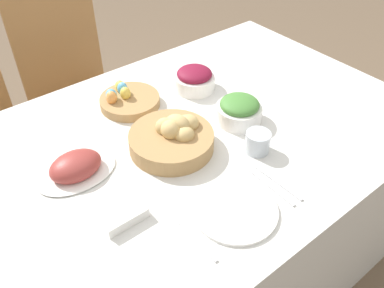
{
  "coord_description": "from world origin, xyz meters",
  "views": [
    {
      "loc": [
        -0.63,
        -0.85,
        1.64
      ],
      "look_at": [
        -0.02,
        -0.08,
        0.81
      ],
      "focal_mm": 38.0,
      "sensor_mm": 36.0,
      "label": 1
    }
  ],
  "objects_px": {
    "fork": "(194,237)",
    "drinking_cup": "(258,142)",
    "bread_basket": "(173,138)",
    "ham_platter": "(76,167)",
    "chair_far_center": "(75,89)",
    "butter_dish": "(122,215)",
    "beet_salad_bowl": "(194,79)",
    "knife": "(271,187)",
    "spoon": "(278,182)",
    "dinner_plate": "(235,210)",
    "green_salad_bowl": "(239,110)",
    "egg_basket": "(128,100)"
  },
  "relations": [
    {
      "from": "bread_basket",
      "to": "fork",
      "type": "distance_m",
      "value": 0.37
    },
    {
      "from": "bread_basket",
      "to": "ham_platter",
      "type": "distance_m",
      "value": 0.32
    },
    {
      "from": "drinking_cup",
      "to": "bread_basket",
      "type": "bearing_deg",
      "value": 137.89
    },
    {
      "from": "bread_basket",
      "to": "ham_platter",
      "type": "bearing_deg",
      "value": 164.43
    },
    {
      "from": "beet_salad_bowl",
      "to": "knife",
      "type": "distance_m",
      "value": 0.59
    },
    {
      "from": "dinner_plate",
      "to": "drinking_cup",
      "type": "distance_m",
      "value": 0.27
    },
    {
      "from": "chair_far_center",
      "to": "egg_basket",
      "type": "distance_m",
      "value": 0.64
    },
    {
      "from": "beet_salad_bowl",
      "to": "butter_dish",
      "type": "relative_size",
      "value": 1.29
    },
    {
      "from": "beet_salad_bowl",
      "to": "butter_dish",
      "type": "bearing_deg",
      "value": -145.29
    },
    {
      "from": "egg_basket",
      "to": "bread_basket",
      "type": "bearing_deg",
      "value": -92.2
    },
    {
      "from": "butter_dish",
      "to": "knife",
      "type": "bearing_deg",
      "value": -22.99
    },
    {
      "from": "chair_far_center",
      "to": "spoon",
      "type": "height_order",
      "value": "chair_far_center"
    },
    {
      "from": "fork",
      "to": "drinking_cup",
      "type": "distance_m",
      "value": 0.4
    },
    {
      "from": "beet_salad_bowl",
      "to": "fork",
      "type": "bearing_deg",
      "value": -128.85
    },
    {
      "from": "dinner_plate",
      "to": "fork",
      "type": "distance_m",
      "value": 0.14
    },
    {
      "from": "egg_basket",
      "to": "butter_dish",
      "type": "distance_m",
      "value": 0.54
    },
    {
      "from": "ham_platter",
      "to": "green_salad_bowl",
      "type": "bearing_deg",
      "value": -11.09
    },
    {
      "from": "dinner_plate",
      "to": "drinking_cup",
      "type": "xyz_separation_m",
      "value": [
        0.23,
        0.14,
        0.03
      ]
    },
    {
      "from": "knife",
      "to": "drinking_cup",
      "type": "distance_m",
      "value": 0.17
    },
    {
      "from": "fork",
      "to": "green_salad_bowl",
      "type": "bearing_deg",
      "value": 35.24
    },
    {
      "from": "green_salad_bowl",
      "to": "drinking_cup",
      "type": "height_order",
      "value": "green_salad_bowl"
    },
    {
      "from": "fork",
      "to": "drinking_cup",
      "type": "xyz_separation_m",
      "value": [
        0.38,
        0.14,
        0.03
      ]
    },
    {
      "from": "bread_basket",
      "to": "dinner_plate",
      "type": "height_order",
      "value": "bread_basket"
    },
    {
      "from": "egg_basket",
      "to": "butter_dish",
      "type": "height_order",
      "value": "egg_basket"
    },
    {
      "from": "bread_basket",
      "to": "knife",
      "type": "height_order",
      "value": "bread_basket"
    },
    {
      "from": "beet_salad_bowl",
      "to": "knife",
      "type": "relative_size",
      "value": 0.88
    },
    {
      "from": "chair_far_center",
      "to": "beet_salad_bowl",
      "type": "relative_size",
      "value": 6.31
    },
    {
      "from": "ham_platter",
      "to": "drinking_cup",
      "type": "bearing_deg",
      "value": -27.85
    },
    {
      "from": "knife",
      "to": "beet_salad_bowl",
      "type": "bearing_deg",
      "value": 74.99
    },
    {
      "from": "bread_basket",
      "to": "egg_basket",
      "type": "height_order",
      "value": "bread_basket"
    },
    {
      "from": "fork",
      "to": "spoon",
      "type": "height_order",
      "value": "same"
    },
    {
      "from": "fork",
      "to": "chair_far_center",
      "type": "bearing_deg",
      "value": 81.35
    },
    {
      "from": "beet_salad_bowl",
      "to": "knife",
      "type": "height_order",
      "value": "beet_salad_bowl"
    },
    {
      "from": "bread_basket",
      "to": "butter_dish",
      "type": "xyz_separation_m",
      "value": [
        -0.29,
        -0.16,
        -0.02
      ]
    },
    {
      "from": "ham_platter",
      "to": "dinner_plate",
      "type": "bearing_deg",
      "value": -56.41
    },
    {
      "from": "chair_far_center",
      "to": "bread_basket",
      "type": "distance_m",
      "value": 0.93
    },
    {
      "from": "fork",
      "to": "drinking_cup",
      "type": "relative_size",
      "value": 2.26
    },
    {
      "from": "fork",
      "to": "knife",
      "type": "bearing_deg",
      "value": 1.13
    },
    {
      "from": "bread_basket",
      "to": "drinking_cup",
      "type": "height_order",
      "value": "bread_basket"
    },
    {
      "from": "dinner_plate",
      "to": "butter_dish",
      "type": "xyz_separation_m",
      "value": [
        -0.26,
        0.17,
        0.01
      ]
    },
    {
      "from": "bread_basket",
      "to": "ham_platter",
      "type": "relative_size",
      "value": 1.11
    },
    {
      "from": "bread_basket",
      "to": "spoon",
      "type": "height_order",
      "value": "bread_basket"
    },
    {
      "from": "ham_platter",
      "to": "beet_salad_bowl",
      "type": "height_order",
      "value": "beet_salad_bowl"
    },
    {
      "from": "chair_far_center",
      "to": "drinking_cup",
      "type": "relative_size",
      "value": 12.55
    },
    {
      "from": "spoon",
      "to": "bread_basket",
      "type": "bearing_deg",
      "value": 112.74
    },
    {
      "from": "ham_platter",
      "to": "spoon",
      "type": "bearing_deg",
      "value": -42.56
    },
    {
      "from": "spoon",
      "to": "drinking_cup",
      "type": "distance_m",
      "value": 0.16
    },
    {
      "from": "spoon",
      "to": "ham_platter",
      "type": "bearing_deg",
      "value": 136.31
    },
    {
      "from": "ham_platter",
      "to": "green_salad_bowl",
      "type": "height_order",
      "value": "green_salad_bowl"
    },
    {
      "from": "chair_far_center",
      "to": "butter_dish",
      "type": "bearing_deg",
      "value": -105.16
    }
  ]
}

